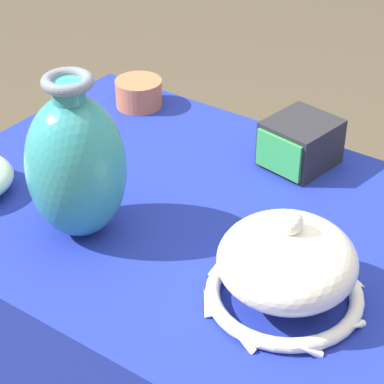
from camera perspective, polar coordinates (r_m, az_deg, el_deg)
display_table at (r=1.29m, az=3.50°, el=-6.16°), size 1.17×0.69×0.71m
vase_tall_bulbous at (r=1.19m, az=-8.83°, el=2.06°), size 0.16×0.16×0.28m
vase_dome_bell at (r=1.09m, az=7.22°, el=-5.72°), size 0.25×0.25×0.16m
mosaic_tile_box at (r=1.42m, az=8.22°, el=3.71°), size 0.13×0.15×0.09m
pot_squat_terracotta at (r=1.62m, az=-4.08°, el=7.54°), size 0.10×0.10×0.06m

